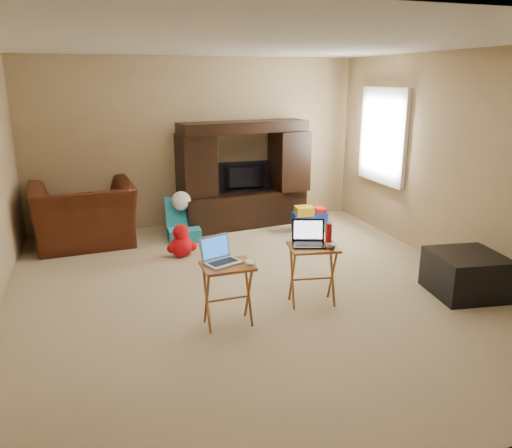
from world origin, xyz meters
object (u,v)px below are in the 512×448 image
object	(u,v)px
mouse_right	(331,246)
child_rocker	(184,219)
ottoman	(466,274)
tray_table_right	(312,275)
entertainment_center	(244,175)
laptop_left	(223,251)
water_bottle	(329,233)
tray_table_left	(228,295)
laptop_right	(309,234)
mouse_left	(250,262)
recliner	(84,215)
push_toy	(310,218)
television	(245,178)
plush_toy	(181,240)

from	to	relation	value
mouse_right	child_rocker	bearing A→B (deg)	110.93
ottoman	tray_table_right	distance (m)	1.65
entertainment_center	laptop_left	xyz separation A→B (m)	(-1.09, -3.02, -0.08)
tray_table_right	water_bottle	bearing A→B (deg)	31.20
ottoman	tray_table_left	size ratio (longest dim) A/B	1.16
child_rocker	ottoman	xyz separation A→B (m)	(2.49, -2.75, -0.07)
entertainment_center	tray_table_right	distance (m)	2.91
laptop_right	mouse_left	world-z (taller)	laptop_right
laptop_left	entertainment_center	bearing A→B (deg)	48.47
recliner	child_rocker	bearing A→B (deg)	168.15
tray_table_right	mouse_left	distance (m)	0.83
laptop_right	water_bottle	size ratio (longest dim) A/B	1.70
child_rocker	tray_table_right	distance (m)	2.62
push_toy	laptop_left	size ratio (longest dim) A/B	1.64
laptop_right	push_toy	bearing A→B (deg)	84.53
entertainment_center	mouse_left	distance (m)	3.24
recliner	mouse_left	bearing A→B (deg)	111.93
television	ottoman	xyz separation A→B (m)	(1.49, -3.10, -0.54)
television	laptop_left	size ratio (longest dim) A/B	2.61
mouse_right	water_bottle	bearing A→B (deg)	70.71
plush_toy	laptop_right	bearing A→B (deg)	-60.89
recliner	television	bearing A→B (deg)	179.93
laptop_left	water_bottle	world-z (taller)	laptop_left
child_rocker	water_bottle	size ratio (longest dim) A/B	3.14
ottoman	push_toy	bearing A→B (deg)	103.55
tray_table_right	water_bottle	xyz separation A→B (m)	(0.20, 0.08, 0.40)
entertainment_center	television	size ratio (longest dim) A/B	2.41
recliner	push_toy	size ratio (longest dim) A/B	2.57
mouse_left	mouse_right	size ratio (longest dim) A/B	0.96
tray_table_right	mouse_left	xyz separation A→B (m)	(-0.73, -0.25, 0.31)
ottoman	recliner	bearing A→B (deg)	142.52
recliner	laptop_left	xyz separation A→B (m)	(1.23, -2.79, 0.29)
recliner	child_rocker	world-z (taller)	recliner
push_toy	mouse_right	bearing A→B (deg)	-101.35
child_rocker	water_bottle	xyz separation A→B (m)	(1.06, -2.39, 0.41)
television	laptop_right	bearing A→B (deg)	86.67
television	laptop_right	size ratio (longest dim) A/B	2.52
laptop_left	mouse_right	world-z (taller)	laptop_left
plush_toy	ottoman	distance (m)	3.34
ottoman	laptop_right	bearing A→B (deg)	169.94
television	push_toy	bearing A→B (deg)	150.76
tray_table_left	mouse_left	bearing A→B (deg)	-21.51
ottoman	tray_table_right	bearing A→B (deg)	170.38
ottoman	laptop_left	distance (m)	2.63
television	mouse_left	xyz separation A→B (m)	(-0.87, -3.07, -0.15)
television	plush_toy	world-z (taller)	television
plush_toy	laptop_right	size ratio (longest dim) A/B	1.35
entertainment_center	mouse_right	xyz separation A→B (m)	(-0.01, -2.99, -0.16)
television	recliner	bearing A→B (deg)	4.96
ottoman	tray_table_left	distance (m)	2.55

